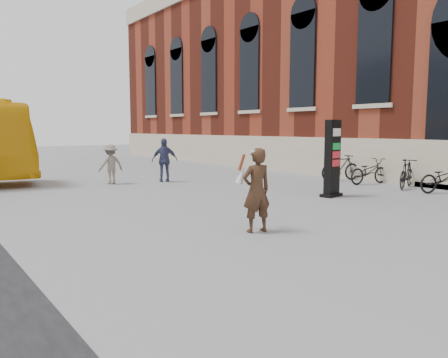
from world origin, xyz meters
TOP-DOWN VIEW (x-y plane):
  - ground at (0.00, 0.00)m, footprint 100.00×100.00m
  - station at (15.48, 6.00)m, footprint 12.15×44.50m
  - info_pylon at (4.82, 2.17)m, footprint 0.85×0.52m
  - woman at (-0.38, -0.12)m, footprint 0.76×0.71m
  - pedestrian_b at (0.28, 9.59)m, footprint 1.06×0.66m
  - pedestrian_c at (2.35, 8.92)m, footprint 1.15×0.83m
  - bike_4 at (8.60, 0.40)m, footprint 2.08×1.34m
  - bike_5 at (8.60, 1.81)m, footprint 1.92×1.08m
  - bike_6 at (8.60, 3.43)m, footprint 2.03×0.94m
  - bike_7 at (8.60, 4.83)m, footprint 1.97×1.03m

SIDE VIEW (x-z plane):
  - ground at x=0.00m, z-range 0.00..0.00m
  - bike_6 at x=8.60m, z-range 0.00..1.03m
  - bike_4 at x=8.60m, z-range 0.00..1.03m
  - bike_5 at x=8.60m, z-range 0.00..1.11m
  - bike_7 at x=8.60m, z-range 0.00..1.14m
  - pedestrian_b at x=0.28m, z-range 0.00..1.58m
  - pedestrian_c at x=2.35m, z-range 0.00..1.81m
  - woman at x=-0.38m, z-range 0.02..1.83m
  - info_pylon at x=4.82m, z-range 0.00..2.49m
  - station at x=15.48m, z-range -1.49..17.66m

